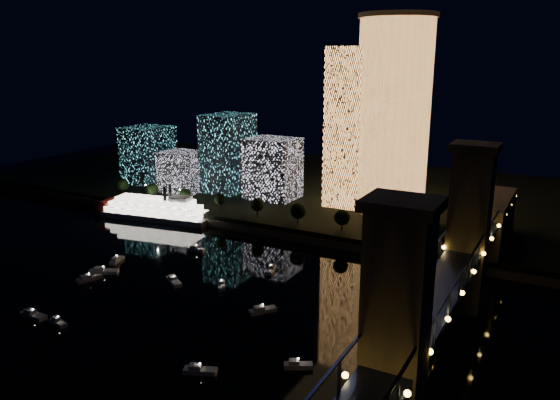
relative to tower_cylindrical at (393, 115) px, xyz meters
The scene contains 11 objects.
ground 138.16m from the tower_cylindrical, 97.28° to the right, with size 520.00×520.00×0.00m, color black.
far_bank 57.98m from the tower_cylindrical, 117.44° to the left, with size 420.00×160.00×5.00m, color black.
seawall 67.90m from the tower_cylindrical, 109.47° to the right, with size 420.00×6.00×3.00m, color #6B5E4C.
tower_cylindrical is the anchor object (origin of this frame).
tower_rectangular 18.74m from the tower_cylindrical, behind, with size 22.88×22.88×72.80m, color #F69E4F.
midrise_blocks 99.53m from the tower_cylindrical, behind, with size 101.82×35.95×39.80m.
truss_bridge 137.60m from the tower_cylindrical, 68.71° to the right, with size 13.00×266.00×50.00m.
riverboat 118.77m from the tower_cylindrical, 151.53° to the right, with size 58.62×20.84×17.33m.
motorboats 126.24m from the tower_cylindrical, 102.10° to the right, with size 116.06×71.60×2.78m.
esplanade_trees 65.75m from the tower_cylindrical, 131.32° to the right, with size 166.54×6.97×8.99m.
street_lamps 72.56m from the tower_cylindrical, 145.68° to the right, with size 132.70×0.70×5.65m.
Camera 1 is at (90.13, -108.89, 73.49)m, focal length 35.00 mm.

